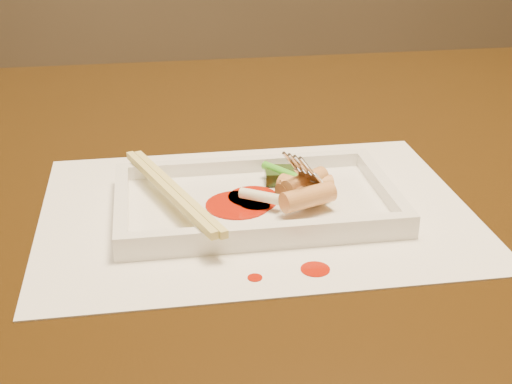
{
  "coord_description": "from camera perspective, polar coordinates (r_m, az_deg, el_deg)",
  "views": [
    {
      "loc": [
        -0.1,
        -0.71,
        1.05
      ],
      "look_at": [
        -0.01,
        -0.11,
        0.77
      ],
      "focal_mm": 50.0,
      "sensor_mm": 36.0,
      "label": 1
    }
  ],
  "objects": [
    {
      "name": "chopstick_a",
      "position": [
        0.65,
        -7.11,
        0.11
      ],
      "size": [
        0.07,
        0.19,
        0.01
      ],
      "primitive_type": "cube",
      "rotation": [
        0.0,
        0.0,
        0.35
      ],
      "color": "#DDCF6E",
      "rests_on": "plate_rim_near"
    },
    {
      "name": "plate_rim_far",
      "position": [
        0.73,
        -0.91,
        2.22
      ],
      "size": [
        0.26,
        0.01,
        0.01
      ],
      "primitive_type": "cube",
      "color": "white",
      "rests_on": "plate_base"
    },
    {
      "name": "rice_cake_5",
      "position": [
        0.67,
        3.94,
        0.81
      ],
      "size": [
        0.05,
        0.04,
        0.02
      ],
      "primitive_type": "cylinder",
      "rotation": [
        1.57,
        0.0,
        2.18
      ],
      "color": "tan",
      "rests_on": "plate_base"
    },
    {
      "name": "placemat",
      "position": [
        0.67,
        -0.0,
        -1.45
      ],
      "size": [
        0.4,
        0.3,
        0.0
      ],
      "primitive_type": "cube",
      "color": "white",
      "rests_on": "table"
    },
    {
      "name": "rice_cake_3",
      "position": [
        0.67,
        3.67,
        0.25
      ],
      "size": [
        0.05,
        0.05,
        0.02
      ],
      "primitive_type": "cylinder",
      "rotation": [
        1.57,
        0.0,
        0.77
      ],
      "color": "tan",
      "rests_on": "plate_base"
    },
    {
      "name": "sauce_blob_0",
      "position": [
        0.67,
        0.1,
        -0.82
      ],
      "size": [
        0.04,
        0.04,
        0.0
      ],
      "primitive_type": "cylinder",
      "color": "#A81504",
      "rests_on": "plate_base"
    },
    {
      "name": "rice_cake_4",
      "position": [
        0.68,
        4.06,
        0.51
      ],
      "size": [
        0.05,
        0.02,
        0.02
      ],
      "primitive_type": "cylinder",
      "rotation": [
        1.57,
        0.0,
        1.66
      ],
      "color": "tan",
      "rests_on": "plate_base"
    },
    {
      "name": "table",
      "position": [
        0.82,
        -0.64,
        -4.29
      ],
      "size": [
        1.4,
        0.9,
        0.75
      ],
      "color": "black",
      "rests_on": "ground"
    },
    {
      "name": "chopstick_b",
      "position": [
        0.65,
        -6.41,
        0.16
      ],
      "size": [
        0.07,
        0.19,
        0.01
      ],
      "primitive_type": "cube",
      "rotation": [
        0.0,
        0.0,
        0.35
      ],
      "color": "#DDCF6E",
      "rests_on": "plate_rim_near"
    },
    {
      "name": "sauce_splatter_a",
      "position": [
        0.58,
        4.76,
        -6.17
      ],
      "size": [
        0.02,
        0.02,
        0.0
      ],
      "primitive_type": "cylinder",
      "color": "#A81504",
      "rests_on": "placemat"
    },
    {
      "name": "fork",
      "position": [
        0.67,
        5.71,
        6.01
      ],
      "size": [
        0.09,
        0.1,
        0.14
      ],
      "primitive_type": null,
      "color": "silver",
      "rests_on": "plate_base"
    },
    {
      "name": "rice_cake_0",
      "position": [
        0.67,
        4.2,
        0.22
      ],
      "size": [
        0.04,
        0.04,
        0.02
      ],
      "primitive_type": "cylinder",
      "rotation": [
        1.57,
        0.0,
        2.39
      ],
      "color": "tan",
      "rests_on": "plate_base"
    },
    {
      "name": "sauce_splatter_b",
      "position": [
        0.57,
        -0.09,
        -6.87
      ],
      "size": [
        0.01,
        0.01,
        0.0
      ],
      "primitive_type": "cylinder",
      "color": "#A81504",
      "rests_on": "placemat"
    },
    {
      "name": "scallion_white",
      "position": [
        0.65,
        0.37,
        -0.35
      ],
      "size": [
        0.04,
        0.03,
        0.01
      ],
      "primitive_type": "cylinder",
      "rotation": [
        1.57,
        0.0,
        1.0
      ],
      "color": "#EAEACC",
      "rests_on": "plate_base"
    },
    {
      "name": "plate_rim_near",
      "position": [
        0.6,
        1.11,
        -3.22
      ],
      "size": [
        0.26,
        0.01,
        0.01
      ],
      "primitive_type": "cube",
      "color": "white",
      "rests_on": "plate_base"
    },
    {
      "name": "plate_rim_right",
      "position": [
        0.69,
        10.17,
        0.46
      ],
      "size": [
        0.01,
        0.14,
        0.01
      ],
      "primitive_type": "cube",
      "color": "white",
      "rests_on": "plate_base"
    },
    {
      "name": "plate_rim_left",
      "position": [
        0.66,
        -10.71,
        -0.96
      ],
      "size": [
        0.01,
        0.14,
        0.01
      ],
      "primitive_type": "cube",
      "color": "white",
      "rests_on": "plate_base"
    },
    {
      "name": "veg_piece",
      "position": [
        0.71,
        2.29,
        1.37
      ],
      "size": [
        0.04,
        0.03,
        0.01
      ],
      "primitive_type": "cube",
      "rotation": [
        0.0,
        0.0,
        -0.12
      ],
      "color": "black",
      "rests_on": "plate_base"
    },
    {
      "name": "plate_base",
      "position": [
        0.67,
        -0.0,
        -1.08
      ],
      "size": [
        0.26,
        0.16,
        0.01
      ],
      "primitive_type": "cube",
      "color": "white",
      "rests_on": "placemat"
    },
    {
      "name": "rice_cake_2",
      "position": [
        0.64,
        4.18,
        -0.41
      ],
      "size": [
        0.05,
        0.04,
        0.02
      ],
      "primitive_type": "cylinder",
      "rotation": [
        1.57,
        0.0,
        1.93
      ],
      "color": "tan",
      "rests_on": "plate_base"
    },
    {
      "name": "sauce_blob_2",
      "position": [
        0.66,
        -1.46,
        -1.04
      ],
      "size": [
        0.06,
        0.06,
        0.0
      ],
      "primitive_type": "cylinder",
      "color": "#A81504",
      "rests_on": "plate_base"
    },
    {
      "name": "rice_cake_1",
      "position": [
        0.67,
        3.27,
        0.35
      ],
      "size": [
        0.04,
        0.03,
        0.02
      ],
      "primitive_type": "cylinder",
      "rotation": [
        1.57,
        0.0,
        2.05
      ],
      "color": "tan",
      "rests_on": "plate_base"
    },
    {
      "name": "sauce_blob_1",
      "position": [
        0.68,
        -0.24,
        -0.39
      ],
      "size": [
        0.05,
        0.05,
        0.0
      ],
      "primitive_type": "cylinder",
      "color": "#A81504",
      "rests_on": "plate_base"
    },
    {
      "name": "scallion_green",
      "position": [
        0.69,
        3.2,
        1.16
      ],
      "size": [
        0.06,
        0.07,
        0.01
      ],
      "primitive_type": "cylinder",
      "rotation": [
        1.57,
        0.0,
        0.62
      ],
      "color": "green",
      "rests_on": "plate_base"
    }
  ]
}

